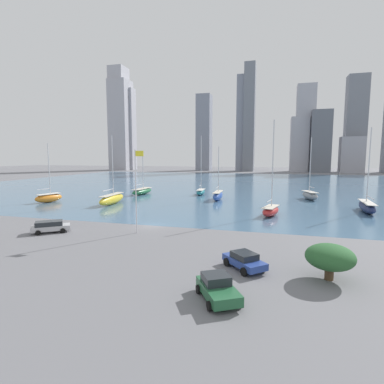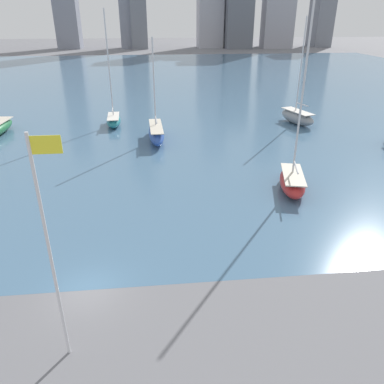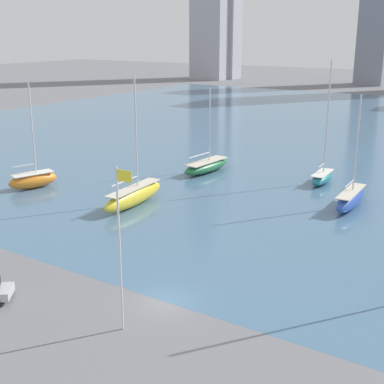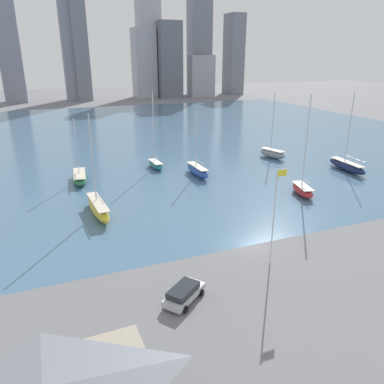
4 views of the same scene
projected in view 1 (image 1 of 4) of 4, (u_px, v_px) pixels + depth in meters
ground_plane at (152, 226)px, 43.92m from camera, size 500.00×500.00×0.00m
harbor_water at (226, 184)px, 110.97m from camera, size 180.00×140.00×0.00m
flag_pole at (136, 188)px, 38.97m from camera, size 1.24×0.14×10.97m
yard_shrub at (330, 257)px, 24.46m from camera, size 3.92×3.92×2.97m
distant_city_skyline at (225, 128)px, 206.75m from camera, size 191.56×23.50×74.89m
sailboat_green at (142, 191)px, 79.95m from camera, size 3.31×9.39×11.43m
sailboat_navy at (367, 206)px, 54.55m from camera, size 2.88×10.52×15.31m
sailboat_red at (271, 210)px, 51.13m from camera, size 3.72×6.84×16.18m
sailboat_yellow at (112, 199)px, 63.49m from camera, size 2.69×10.65×14.48m
sailboat_orange at (49, 197)px, 66.15m from camera, size 4.05×6.58×12.90m
sailboat_blue at (218, 195)px, 69.85m from camera, size 2.17×8.73×12.36m
sailboat_teal at (201, 191)px, 78.97m from camera, size 2.30×6.25×15.44m
sailboat_gray at (310, 195)px, 70.18m from camera, size 4.19×7.27×14.51m
parked_wagon_silver at (50, 226)px, 39.89m from camera, size 4.98×4.48×1.54m
parked_sedan_blue at (244, 260)px, 26.94m from camera, size 4.33×4.48×1.52m
parked_pickup_green at (218, 288)px, 21.21m from camera, size 3.90×4.67×1.70m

